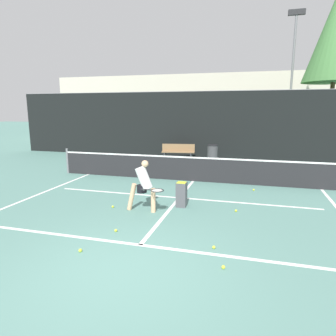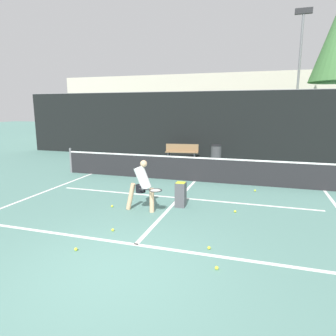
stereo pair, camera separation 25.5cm
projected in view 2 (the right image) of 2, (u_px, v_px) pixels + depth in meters
ground_plane at (111, 271)px, 5.13m from camera, size 100.00×100.00×0.00m
court_baseline_near at (136, 245)px, 6.14m from camera, size 11.00×0.10×0.01m
court_service_line at (179, 198)px, 9.35m from camera, size 8.25×0.10×0.01m
court_center_mark at (174, 203)px, 8.81m from camera, size 0.10×5.72×0.01m
court_sideline_left at (46, 191)px, 10.12m from camera, size 0.10×6.72×0.01m
net at (195, 168)px, 11.39m from camera, size 11.09×0.09×1.07m
fence_back at (217, 125)px, 16.31m from camera, size 24.00×0.06×3.69m
player_practicing at (142, 184)px, 8.01m from camera, size 1.13×0.54×1.41m
tennis_ball_scattered_0 at (235, 211)px, 8.03m from camera, size 0.07×0.07×0.07m
tennis_ball_scattered_1 at (255, 191)px, 10.08m from camera, size 0.07×0.07×0.07m
tennis_ball_scattered_2 at (113, 230)px, 6.80m from camera, size 0.07×0.07×0.07m
tennis_ball_scattered_3 at (76, 249)px, 5.87m from camera, size 0.07×0.07×0.07m
tennis_ball_scattered_4 at (112, 206)px, 8.46m from camera, size 0.07×0.07×0.07m
tennis_ball_scattered_5 at (209, 248)px, 5.93m from camera, size 0.07×0.07×0.07m
tennis_ball_scattered_6 at (217, 268)px, 5.18m from camera, size 0.07×0.07×0.07m
ball_hopper at (181, 194)px, 8.46m from camera, size 0.28×0.28×0.71m
courtside_bench at (182, 151)px, 16.18m from camera, size 1.80×0.64×0.86m
trash_bin at (216, 154)px, 15.39m from camera, size 0.56×0.56×0.92m
parked_car at (182, 141)px, 19.87m from camera, size 1.72×4.05×1.51m
floodlight_mast at (300, 63)px, 20.57m from camera, size 1.10×0.24×9.32m
tree_mid at (300, 97)px, 20.51m from camera, size 3.55×3.55×4.03m
building_far at (237, 106)px, 28.64m from camera, size 36.00×2.40×5.99m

